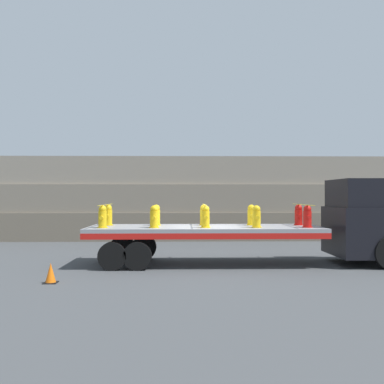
{
  "coord_description": "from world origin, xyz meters",
  "views": [
    {
      "loc": [
        -0.78,
        -15.46,
        2.51
      ],
      "look_at": [
        -0.46,
        0.0,
        2.62
      ],
      "focal_mm": 40.0,
      "sensor_mm": 36.0,
      "label": 1
    }
  ],
  "objects_px": {
    "fire_hydrant_yellow_far_1": "(156,215)",
    "truck_cab": "(364,222)",
    "fire_hydrant_yellow_near_0": "(103,217)",
    "fire_hydrant_yellow_far_2": "(204,215)",
    "fire_hydrant_yellow_near_3": "(257,217)",
    "fire_hydrant_yellow_far_3": "(251,215)",
    "fire_hydrant_yellow_near_1": "(154,217)",
    "fire_hydrant_yellow_near_2": "(205,217)",
    "fire_hydrant_yellow_far_0": "(108,215)",
    "fire_hydrant_red_near_4": "(307,217)",
    "traffic_cone": "(51,273)",
    "flatbed_trailer": "(186,234)",
    "fire_hydrant_red_far_4": "(299,215)"
  },
  "relations": [
    {
      "from": "fire_hydrant_yellow_far_1",
      "to": "fire_hydrant_yellow_near_2",
      "type": "height_order",
      "value": "same"
    },
    {
      "from": "fire_hydrant_yellow_far_1",
      "to": "fire_hydrant_yellow_far_3",
      "type": "distance_m",
      "value": 3.58
    },
    {
      "from": "fire_hydrant_yellow_near_2",
      "to": "fire_hydrant_red_far_4",
      "type": "bearing_deg",
      "value": 17.7
    },
    {
      "from": "fire_hydrant_yellow_near_1",
      "to": "fire_hydrant_yellow_far_2",
      "type": "relative_size",
      "value": 1.0
    },
    {
      "from": "truck_cab",
      "to": "fire_hydrant_yellow_far_0",
      "type": "xyz_separation_m",
      "value": [
        -9.42,
        0.57,
        0.22
      ]
    },
    {
      "from": "fire_hydrant_yellow_near_0",
      "to": "fire_hydrant_yellow_far_2",
      "type": "distance_m",
      "value": 3.76
    },
    {
      "from": "fire_hydrant_yellow_far_1",
      "to": "fire_hydrant_yellow_near_3",
      "type": "height_order",
      "value": "same"
    },
    {
      "from": "fire_hydrant_yellow_far_1",
      "to": "truck_cab",
      "type": "bearing_deg",
      "value": -4.28
    },
    {
      "from": "truck_cab",
      "to": "fire_hydrant_yellow_near_1",
      "type": "bearing_deg",
      "value": -175.72
    },
    {
      "from": "truck_cab",
      "to": "fire_hydrant_red_near_4",
      "type": "bearing_deg",
      "value": -165.86
    },
    {
      "from": "traffic_cone",
      "to": "fire_hydrant_yellow_near_0",
      "type": "bearing_deg",
      "value": 69.72
    },
    {
      "from": "fire_hydrant_yellow_near_3",
      "to": "fire_hydrant_yellow_far_3",
      "type": "xyz_separation_m",
      "value": [
        0.0,
        1.14,
        0.0
      ]
    },
    {
      "from": "fire_hydrant_yellow_far_2",
      "to": "traffic_cone",
      "type": "height_order",
      "value": "fire_hydrant_yellow_far_2"
    },
    {
      "from": "fire_hydrant_red_near_4",
      "to": "fire_hydrant_yellow_far_0",
      "type": "bearing_deg",
      "value": 170.93
    },
    {
      "from": "fire_hydrant_yellow_far_1",
      "to": "fire_hydrant_yellow_near_2",
      "type": "distance_m",
      "value": 2.12
    },
    {
      "from": "truck_cab",
      "to": "fire_hydrant_red_near_4",
      "type": "xyz_separation_m",
      "value": [
        -2.27,
        -0.57,
        0.22
      ]
    },
    {
      "from": "fire_hydrant_yellow_far_0",
      "to": "fire_hydrant_yellow_near_1",
      "type": "xyz_separation_m",
      "value": [
        1.79,
        -1.14,
        0.0
      ]
    },
    {
      "from": "fire_hydrant_yellow_near_2",
      "to": "fire_hydrant_yellow_near_3",
      "type": "xyz_separation_m",
      "value": [
        1.79,
        0.0,
        0.0
      ]
    },
    {
      "from": "fire_hydrant_yellow_near_0",
      "to": "fire_hydrant_yellow_near_2",
      "type": "bearing_deg",
      "value": 0.0
    },
    {
      "from": "fire_hydrant_yellow_far_3",
      "to": "fire_hydrant_yellow_near_3",
      "type": "bearing_deg",
      "value": -90.0
    },
    {
      "from": "fire_hydrant_red_near_4",
      "to": "fire_hydrant_yellow_far_2",
      "type": "bearing_deg",
      "value": 162.3
    },
    {
      "from": "fire_hydrant_yellow_far_3",
      "to": "fire_hydrant_yellow_far_2",
      "type": "bearing_deg",
      "value": 180.0
    },
    {
      "from": "fire_hydrant_yellow_near_0",
      "to": "fire_hydrant_yellow_far_2",
      "type": "bearing_deg",
      "value": 17.7
    },
    {
      "from": "flatbed_trailer",
      "to": "fire_hydrant_yellow_far_0",
      "type": "distance_m",
      "value": 3.02
    },
    {
      "from": "fire_hydrant_yellow_far_1",
      "to": "fire_hydrant_yellow_far_3",
      "type": "relative_size",
      "value": 1.0
    },
    {
      "from": "fire_hydrant_red_far_4",
      "to": "flatbed_trailer",
      "type": "bearing_deg",
      "value": -172.38
    },
    {
      "from": "fire_hydrant_yellow_far_0",
      "to": "flatbed_trailer",
      "type": "bearing_deg",
      "value": -11.17
    },
    {
      "from": "truck_cab",
      "to": "traffic_cone",
      "type": "bearing_deg",
      "value": -162.86
    },
    {
      "from": "fire_hydrant_yellow_near_0",
      "to": "fire_hydrant_yellow_near_2",
      "type": "distance_m",
      "value": 3.58
    },
    {
      "from": "fire_hydrant_yellow_near_2",
      "to": "fire_hydrant_red_near_4",
      "type": "xyz_separation_m",
      "value": [
        3.58,
        0.0,
        0.0
      ]
    },
    {
      "from": "flatbed_trailer",
      "to": "fire_hydrant_red_near_4",
      "type": "bearing_deg",
      "value": -7.62
    },
    {
      "from": "fire_hydrant_yellow_near_3",
      "to": "fire_hydrant_red_far_4",
      "type": "height_order",
      "value": "same"
    },
    {
      "from": "fire_hydrant_yellow_near_1",
      "to": "fire_hydrant_yellow_far_1",
      "type": "xyz_separation_m",
      "value": [
        0.0,
        1.14,
        0.0
      ]
    },
    {
      "from": "fire_hydrant_yellow_near_2",
      "to": "fire_hydrant_yellow_near_3",
      "type": "relative_size",
      "value": 1.0
    },
    {
      "from": "fire_hydrant_yellow_far_0",
      "to": "fire_hydrant_yellow_far_3",
      "type": "bearing_deg",
      "value": 0.0
    },
    {
      "from": "fire_hydrant_yellow_far_1",
      "to": "fire_hydrant_yellow_near_2",
      "type": "bearing_deg",
      "value": -32.55
    },
    {
      "from": "fire_hydrant_yellow_far_3",
      "to": "fire_hydrant_red_far_4",
      "type": "height_order",
      "value": "same"
    },
    {
      "from": "fire_hydrant_yellow_near_2",
      "to": "fire_hydrant_yellow_near_3",
      "type": "distance_m",
      "value": 1.79
    },
    {
      "from": "fire_hydrant_yellow_far_2",
      "to": "traffic_cone",
      "type": "relative_size",
      "value": 1.35
    },
    {
      "from": "fire_hydrant_yellow_near_0",
      "to": "fire_hydrant_yellow_far_1",
      "type": "distance_m",
      "value": 2.12
    },
    {
      "from": "fire_hydrant_yellow_far_1",
      "to": "fire_hydrant_red_far_4",
      "type": "bearing_deg",
      "value": 0.0
    },
    {
      "from": "fire_hydrant_red_far_4",
      "to": "fire_hydrant_yellow_far_0",
      "type": "bearing_deg",
      "value": 180.0
    },
    {
      "from": "flatbed_trailer",
      "to": "fire_hydrant_yellow_far_3",
      "type": "xyz_separation_m",
      "value": [
        2.48,
        0.57,
        0.66
      ]
    },
    {
      "from": "fire_hydrant_yellow_near_2",
      "to": "fire_hydrant_yellow_far_2",
      "type": "bearing_deg",
      "value": 90.0
    },
    {
      "from": "fire_hydrant_yellow_near_2",
      "to": "fire_hydrant_yellow_far_1",
      "type": "bearing_deg",
      "value": 147.45
    },
    {
      "from": "truck_cab",
      "to": "fire_hydrant_yellow_near_2",
      "type": "bearing_deg",
      "value": -174.42
    },
    {
      "from": "fire_hydrant_red_near_4",
      "to": "flatbed_trailer",
      "type": "bearing_deg",
      "value": 172.38
    },
    {
      "from": "fire_hydrant_yellow_far_3",
      "to": "fire_hydrant_red_near_4",
      "type": "height_order",
      "value": "same"
    },
    {
      "from": "fire_hydrant_yellow_near_0",
      "to": "fire_hydrant_yellow_far_0",
      "type": "relative_size",
      "value": 1.0
    },
    {
      "from": "fire_hydrant_yellow_far_1",
      "to": "fire_hydrant_yellow_near_3",
      "type": "xyz_separation_m",
      "value": [
        3.58,
        -1.14,
        0.0
      ]
    }
  ]
}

